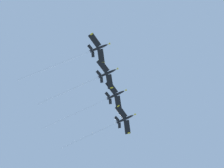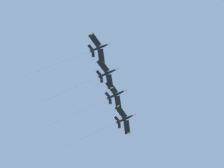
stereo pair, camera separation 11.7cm
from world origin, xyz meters
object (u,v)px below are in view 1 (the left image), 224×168
(jet_centre, at_px, (89,82))
(jet_inner_left, at_px, (102,101))
(jet_far_left, at_px, (109,126))
(jet_inner_right, at_px, (78,56))

(jet_centre, bearing_deg, jet_inner_left, -20.19)
(jet_far_left, height_order, jet_centre, jet_far_left)
(jet_far_left, distance_m, jet_inner_left, 16.47)
(jet_far_left, height_order, jet_inner_right, jet_far_left)
(jet_inner_left, distance_m, jet_centre, 14.86)
(jet_far_left, distance_m, jet_centre, 30.87)
(jet_inner_left, height_order, jet_inner_right, jet_inner_left)
(jet_inner_left, bearing_deg, jet_inner_right, 166.54)
(jet_centre, bearing_deg, jet_far_left, -10.50)
(jet_far_left, relative_size, jet_inner_right, 0.86)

